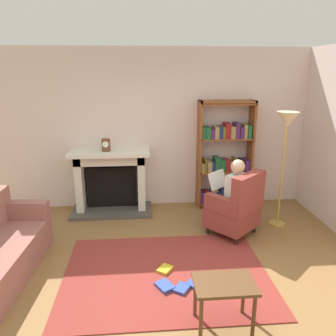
{
  "coord_description": "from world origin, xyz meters",
  "views": [
    {
      "loc": [
        -0.26,
        -3.14,
        2.33
      ],
      "look_at": [
        0.1,
        1.2,
        1.05
      ],
      "focal_mm": 35.69,
      "sensor_mm": 36.0,
      "label": 1
    }
  ],
  "objects_px": {
    "mantel_clock": "(106,145)",
    "armchair_reading": "(236,208)",
    "side_table": "(224,290)",
    "fireplace": "(111,178)",
    "seated_reader": "(230,193)",
    "bookshelf": "(225,157)",
    "floor_lamp": "(286,130)"
  },
  "relations": [
    {
      "from": "bookshelf",
      "to": "armchair_reading",
      "type": "xyz_separation_m",
      "value": [
        -0.08,
        -1.12,
        -0.46
      ]
    },
    {
      "from": "seated_reader",
      "to": "side_table",
      "type": "relative_size",
      "value": 2.04
    },
    {
      "from": "side_table",
      "to": "mantel_clock",
      "type": "bearing_deg",
      "value": 114.9
    },
    {
      "from": "fireplace",
      "to": "seated_reader",
      "type": "height_order",
      "value": "seated_reader"
    },
    {
      "from": "seated_reader",
      "to": "armchair_reading",
      "type": "bearing_deg",
      "value": 90.0
    },
    {
      "from": "fireplace",
      "to": "bookshelf",
      "type": "bearing_deg",
      "value": 1.07
    },
    {
      "from": "armchair_reading",
      "to": "floor_lamp",
      "type": "relative_size",
      "value": 0.55
    },
    {
      "from": "armchair_reading",
      "to": "floor_lamp",
      "type": "distance_m",
      "value": 1.33
    },
    {
      "from": "seated_reader",
      "to": "side_table",
      "type": "distance_m",
      "value": 1.97
    },
    {
      "from": "armchair_reading",
      "to": "seated_reader",
      "type": "relative_size",
      "value": 0.85
    },
    {
      "from": "bookshelf",
      "to": "floor_lamp",
      "type": "xyz_separation_m",
      "value": [
        0.67,
        -0.86,
        0.61
      ]
    },
    {
      "from": "bookshelf",
      "to": "armchair_reading",
      "type": "bearing_deg",
      "value": -94.34
    },
    {
      "from": "mantel_clock",
      "to": "armchair_reading",
      "type": "xyz_separation_m",
      "value": [
        1.91,
        -0.98,
        -0.74
      ]
    },
    {
      "from": "seated_reader",
      "to": "bookshelf",
      "type": "bearing_deg",
      "value": -140.56
    },
    {
      "from": "bookshelf",
      "to": "floor_lamp",
      "type": "height_order",
      "value": "bookshelf"
    },
    {
      "from": "mantel_clock",
      "to": "side_table",
      "type": "relative_size",
      "value": 0.36
    },
    {
      "from": "bookshelf",
      "to": "side_table",
      "type": "distance_m",
      "value": 3.04
    },
    {
      "from": "side_table",
      "to": "floor_lamp",
      "type": "xyz_separation_m",
      "value": [
        1.37,
        2.06,
        1.09
      ]
    },
    {
      "from": "fireplace",
      "to": "armchair_reading",
      "type": "bearing_deg",
      "value": -30.11
    },
    {
      "from": "mantel_clock",
      "to": "armchair_reading",
      "type": "relative_size",
      "value": 0.21
    },
    {
      "from": "fireplace",
      "to": "bookshelf",
      "type": "height_order",
      "value": "bookshelf"
    },
    {
      "from": "fireplace",
      "to": "armchair_reading",
      "type": "distance_m",
      "value": 2.16
    },
    {
      "from": "mantel_clock",
      "to": "side_table",
      "type": "distance_m",
      "value": 3.16
    },
    {
      "from": "bookshelf",
      "to": "seated_reader",
      "type": "relative_size",
      "value": 1.63
    },
    {
      "from": "fireplace",
      "to": "bookshelf",
      "type": "xyz_separation_m",
      "value": [
        1.95,
        0.04,
        0.32
      ]
    },
    {
      "from": "seated_reader",
      "to": "floor_lamp",
      "type": "relative_size",
      "value": 0.65
    },
    {
      "from": "armchair_reading",
      "to": "floor_lamp",
      "type": "height_order",
      "value": "floor_lamp"
    },
    {
      "from": "armchair_reading",
      "to": "side_table",
      "type": "relative_size",
      "value": 1.73
    },
    {
      "from": "bookshelf",
      "to": "floor_lamp",
      "type": "distance_m",
      "value": 1.25
    },
    {
      "from": "seated_reader",
      "to": "side_table",
      "type": "bearing_deg",
      "value": 32.26
    },
    {
      "from": "fireplace",
      "to": "side_table",
      "type": "relative_size",
      "value": 2.39
    },
    {
      "from": "fireplace",
      "to": "side_table",
      "type": "xyz_separation_m",
      "value": [
        1.24,
        -2.88,
        -0.17
      ]
    }
  ]
}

